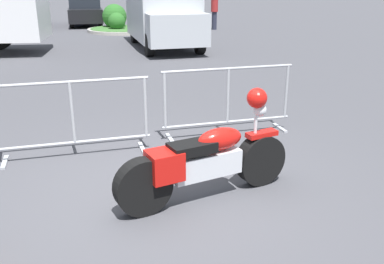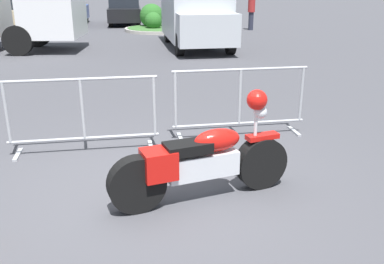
% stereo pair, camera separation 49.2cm
% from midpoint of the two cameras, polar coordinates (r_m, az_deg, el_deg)
% --- Properties ---
extents(ground_plane, '(120.00, 120.00, 0.00)m').
position_cam_midpoint_polar(ground_plane, '(5.03, -2.15, -7.81)').
color(ground_plane, '#424247').
extents(motorcycle, '(2.11, 0.41, 1.19)m').
position_cam_midpoint_polar(motorcycle, '(4.68, 4.41, -3.90)').
color(motorcycle, black).
rests_on(motorcycle, ground).
extents(crowd_barrier_near, '(2.09, 0.66, 1.07)m').
position_cam_midpoint_polar(crowd_barrier_near, '(6.06, -12.15, 2.26)').
color(crowd_barrier_near, '#9EA0A5').
rests_on(crowd_barrier_near, ground).
extents(crowd_barrier_far, '(2.09, 0.66, 1.07)m').
position_cam_midpoint_polar(crowd_barrier_far, '(6.64, 8.51, 3.99)').
color(crowd_barrier_far, '#9EA0A5').
rests_on(crowd_barrier_far, ground).
extents(delivery_van, '(2.54, 5.20, 2.31)m').
position_cam_midpoint_polar(delivery_van, '(15.85, 1.39, 15.73)').
color(delivery_van, '#B2B7BC').
rests_on(delivery_van, ground).
extents(parked_car_tan, '(2.37, 4.50, 1.45)m').
position_cam_midpoint_polar(parked_car_tan, '(24.08, -22.83, 14.40)').
color(parked_car_tan, tan).
rests_on(parked_car_tan, ground).
extents(parked_car_blue, '(2.43, 4.60, 1.49)m').
position_cam_midpoint_polar(parked_car_blue, '(24.53, -15.62, 15.28)').
color(parked_car_blue, '#284799').
rests_on(parked_car_blue, ground).
extents(parked_car_black, '(2.30, 4.36, 1.41)m').
position_cam_midpoint_polar(parked_car_black, '(24.44, -8.41, 15.67)').
color(parked_car_black, black).
rests_on(parked_car_black, ground).
extents(pedestrian, '(0.47, 0.47, 1.69)m').
position_cam_midpoint_polar(pedestrian, '(21.65, 8.59, 15.72)').
color(pedestrian, '#262838').
rests_on(pedestrian, ground).
extents(planter_island, '(3.39, 3.39, 1.23)m').
position_cam_midpoint_polar(planter_island, '(21.45, -4.19, 14.35)').
color(planter_island, '#ADA89E').
rests_on(planter_island, ground).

